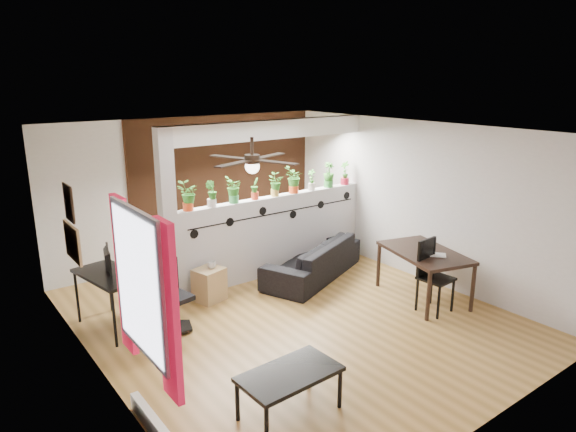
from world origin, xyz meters
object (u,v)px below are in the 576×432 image
(ceiling_fan, at_px, (252,162))
(potted_plant_0, at_px, (188,195))
(dining_table, at_px, (424,256))
(cube_shelf, at_px, (209,284))
(potted_plant_1, at_px, (211,193))
(coffee_table, at_px, (290,377))
(sofa, at_px, (313,260))
(potted_plant_3, at_px, (255,188))
(cup, at_px, (212,265))
(folding_chair, at_px, (431,269))
(potted_plant_7, at_px, (329,174))
(computer_desk, at_px, (110,279))
(potted_plant_5, at_px, (294,179))
(potted_plant_6, at_px, (312,179))
(potted_plant_4, at_px, (275,184))
(potted_plant_8, at_px, (345,172))
(potted_plant_2, at_px, (234,189))
(office_chair, at_px, (172,301))

(ceiling_fan, xyz_separation_m, potted_plant_0, (0.02, 1.80, -0.73))
(potted_plant_0, relative_size, dining_table, 0.28)
(potted_plant_0, xyz_separation_m, dining_table, (2.74, -2.22, -0.91))
(cube_shelf, bearing_deg, potted_plant_1, 35.60)
(coffee_table, bearing_deg, sofa, 46.85)
(potted_plant_3, relative_size, coffee_table, 0.35)
(sofa, xyz_separation_m, dining_table, (0.77, -1.68, 0.38))
(cube_shelf, bearing_deg, cup, -15.16)
(folding_chair, bearing_deg, potted_plant_1, 130.04)
(potted_plant_0, xyz_separation_m, potted_plant_7, (2.77, 0.00, 0.01))
(cup, distance_m, coffee_table, 2.98)
(potted_plant_3, bearing_deg, cube_shelf, -162.34)
(potted_plant_7, bearing_deg, cup, -172.54)
(potted_plant_0, xyz_separation_m, cube_shelf, (0.12, -0.34, -1.33))
(potted_plant_0, distance_m, computer_desk, 1.64)
(potted_plant_3, bearing_deg, potted_plant_5, 0.00)
(potted_plant_6, bearing_deg, dining_table, -80.48)
(computer_desk, relative_size, coffee_table, 1.13)
(sofa, distance_m, cup, 1.83)
(sofa, bearing_deg, cup, -28.81)
(potted_plant_7, relative_size, coffee_table, 0.44)
(potted_plant_0, relative_size, potted_plant_4, 1.13)
(potted_plant_8, xyz_separation_m, coffee_table, (-3.71, -3.23, -1.16))
(sofa, bearing_deg, potted_plant_8, -178.18)
(potted_plant_2, xyz_separation_m, sofa, (1.18, -0.54, -1.28))
(dining_table, bearing_deg, cup, 143.88)
(potted_plant_0, distance_m, office_chair, 1.62)
(potted_plant_4, height_order, folding_chair, potted_plant_4)
(computer_desk, relative_size, folding_chair, 1.10)
(sofa, height_order, cube_shelf, sofa)
(potted_plant_8, bearing_deg, office_chair, -167.40)
(potted_plant_3, relative_size, potted_plant_5, 0.79)
(potted_plant_3, distance_m, potted_plant_7, 1.58)
(potted_plant_1, distance_m, dining_table, 3.35)
(ceiling_fan, xyz_separation_m, potted_plant_3, (1.21, 1.80, -0.77))
(potted_plant_1, height_order, folding_chair, potted_plant_1)
(coffee_table, bearing_deg, ceiling_fan, 69.57)
(potted_plant_8, xyz_separation_m, office_chair, (-3.88, -0.87, -1.17))
(potted_plant_4, bearing_deg, potted_plant_6, 0.00)
(dining_table, bearing_deg, ceiling_fan, 171.37)
(sofa, bearing_deg, potted_plant_6, -149.26)
(potted_plant_6, relative_size, folding_chair, 0.35)
(potted_plant_5, distance_m, cube_shelf, 2.31)
(potted_plant_2, xyz_separation_m, potted_plant_8, (2.37, 0.00, 0.00))
(potted_plant_3, bearing_deg, office_chair, -155.49)
(potted_plant_0, xyz_separation_m, sofa, (1.97, -0.54, -1.29))
(folding_chair, distance_m, coffee_table, 3.15)
(folding_chair, height_order, coffee_table, folding_chair)
(potted_plant_1, bearing_deg, potted_plant_2, 0.00)
(potted_plant_0, xyz_separation_m, potted_plant_2, (0.79, 0.00, -0.00))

